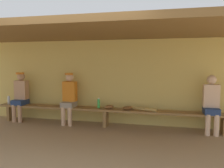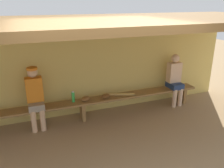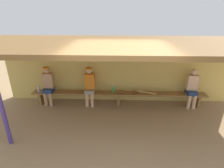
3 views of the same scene
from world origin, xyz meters
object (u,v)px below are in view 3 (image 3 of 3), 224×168
(player_rightmost, at_px, (192,87))
(water_bottle_green, at_px, (38,89))
(water_bottle_blue, at_px, (113,89))
(bench, at_px, (118,95))
(player_middle, at_px, (48,84))
(support_post, at_px, (1,105))
(baseball_glove_tan, at_px, (121,92))
(baseball_glove_worn, at_px, (135,92))
(player_with_sunglasses, at_px, (90,85))
(baseball_bat, at_px, (145,92))

(player_rightmost, bearing_deg, water_bottle_green, -179.57)
(water_bottle_blue, xyz_separation_m, water_bottle_green, (-2.59, -0.06, -0.01))
(bench, xyz_separation_m, player_rightmost, (2.47, 0.00, 0.34))
(player_middle, distance_m, water_bottle_green, 0.39)
(support_post, height_order, bench, support_post)
(baseball_glove_tan, distance_m, baseball_glove_worn, 0.47)
(player_rightmost, distance_m, player_with_sunglasses, 3.46)
(player_with_sunglasses, relative_size, water_bottle_green, 5.85)
(water_bottle_green, distance_m, baseball_glove_worn, 3.34)
(support_post, bearing_deg, player_middle, 82.39)
(support_post, height_order, baseball_bat, support_post)
(bench, height_order, water_bottle_green, water_bottle_green)
(baseball_glove_worn, bearing_deg, baseball_bat, 153.81)
(bench, distance_m, baseball_glove_tan, 0.15)
(player_middle, relative_size, water_bottle_green, 5.85)
(player_with_sunglasses, relative_size, baseball_glove_tan, 5.60)
(player_rightmost, height_order, baseball_glove_worn, player_rightmost)
(player_with_sunglasses, xyz_separation_m, player_middle, (-1.44, 0.00, 0.00))
(water_bottle_green, distance_m, baseball_bat, 3.69)
(water_bottle_blue, bearing_deg, water_bottle_green, -178.60)
(water_bottle_green, xyz_separation_m, baseball_glove_worn, (3.34, 0.01, -0.06))
(water_bottle_blue, relative_size, baseball_glove_worn, 1.07)
(water_bottle_green, height_order, baseball_bat, water_bottle_green)
(support_post, height_order, baseball_glove_worn, support_post)
(bench, distance_m, water_bottle_green, 2.79)
(player_middle, relative_size, baseball_glove_tan, 5.60)
(baseball_glove_tan, bearing_deg, baseball_glove_worn, -39.71)
(support_post, xyz_separation_m, baseball_bat, (3.62, 2.10, -0.61))
(water_bottle_blue, distance_m, water_bottle_green, 2.59)
(player_rightmost, height_order, water_bottle_green, player_rightmost)
(support_post, relative_size, water_bottle_blue, 8.58)
(water_bottle_green, relative_size, baseball_glove_tan, 0.96)
(player_rightmost, bearing_deg, player_with_sunglasses, 179.99)
(baseball_bat, bearing_deg, baseball_glove_tan, -160.66)
(support_post, bearing_deg, bench, 37.72)
(player_rightmost, relative_size, water_bottle_green, 5.80)
(support_post, distance_m, baseball_glove_tan, 3.55)
(player_middle, xyz_separation_m, water_bottle_green, (-0.35, -0.04, -0.18))
(baseball_bat, bearing_deg, player_middle, -160.47)
(water_bottle_blue, relative_size, water_bottle_green, 1.11)
(bench, distance_m, player_rightmost, 2.49)
(baseball_glove_tan, relative_size, baseball_glove_worn, 1.00)
(water_bottle_green, distance_m, baseball_glove_tan, 2.87)
(baseball_glove_tan, bearing_deg, water_bottle_blue, 138.45)
(baseball_bat, bearing_deg, water_bottle_green, -159.85)
(water_bottle_green, bearing_deg, support_post, -88.10)
(support_post, bearing_deg, baseball_bat, 30.14)
(player_rightmost, relative_size, baseball_glove_worn, 5.56)
(water_bottle_green, relative_size, baseball_bat, 0.30)
(player_rightmost, height_order, player_with_sunglasses, player_with_sunglasses)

